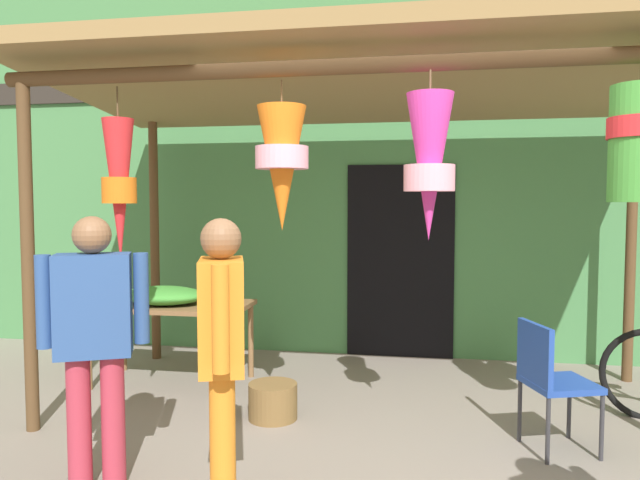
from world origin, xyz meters
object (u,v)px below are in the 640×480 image
object	(u,v)px
display_table	(172,312)
flower_heap_on_table	(164,295)
vendor_in_orange	(94,331)
wicker_basket_by_table	(273,401)
folding_chair	(549,375)
customer_foreground	(222,342)

from	to	relation	value
display_table	flower_heap_on_table	size ratio (longest dim) A/B	1.88
vendor_in_orange	wicker_basket_by_table	bearing A→B (deg)	59.61
display_table	flower_heap_on_table	xyz separation A→B (m)	(-0.04, -0.07, 0.15)
flower_heap_on_table	wicker_basket_by_table	world-z (taller)	flower_heap_on_table
vendor_in_orange	folding_chair	bearing A→B (deg)	20.10
display_table	vendor_in_orange	bearing A→B (deg)	-78.41
flower_heap_on_table	customer_foreground	size ratio (longest dim) A/B	0.47
display_table	vendor_in_orange	distance (m)	1.96
vendor_in_orange	display_table	bearing A→B (deg)	101.59
vendor_in_orange	customer_foreground	bearing A→B (deg)	-9.59
wicker_basket_by_table	vendor_in_orange	size ratio (longest dim) A/B	0.24
wicker_basket_by_table	customer_foreground	world-z (taller)	customer_foreground
wicker_basket_by_table	vendor_in_orange	world-z (taller)	vendor_in_orange
folding_chair	wicker_basket_by_table	bearing A→B (deg)	172.41
display_table	wicker_basket_by_table	xyz separation A→B (m)	(1.10, -0.70, -0.51)
flower_heap_on_table	customer_foreground	xyz separation A→B (m)	(1.22, -1.97, 0.10)
folding_chair	vendor_in_orange	size ratio (longest dim) A/B	0.55
display_table	customer_foreground	bearing A→B (deg)	-59.89
customer_foreground	display_table	bearing A→B (deg)	120.11
folding_chair	customer_foreground	distance (m)	2.15
display_table	wicker_basket_by_table	size ratio (longest dim) A/B	3.74
vendor_in_orange	customer_foreground	size ratio (longest dim) A/B	1.00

